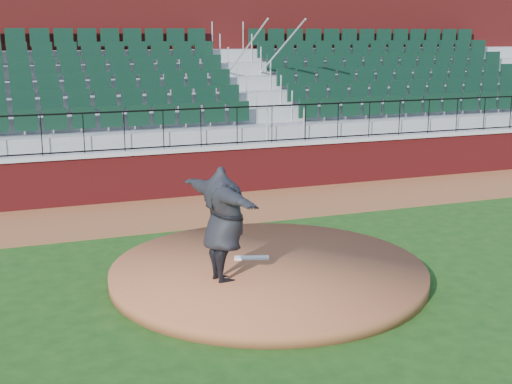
# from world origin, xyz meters

# --- Properties ---
(ground) EXTENTS (90.00, 90.00, 0.00)m
(ground) POSITION_xyz_m (0.00, 0.00, 0.00)
(ground) COLOR #1A4112
(ground) RESTS_ON ground
(warning_track) EXTENTS (34.00, 3.20, 0.01)m
(warning_track) POSITION_xyz_m (0.00, 5.40, 0.01)
(warning_track) COLOR brown
(warning_track) RESTS_ON ground
(field_wall) EXTENTS (34.00, 0.35, 1.20)m
(field_wall) POSITION_xyz_m (0.00, 7.00, 0.60)
(field_wall) COLOR maroon
(field_wall) RESTS_ON ground
(wall_cap) EXTENTS (34.00, 0.45, 0.10)m
(wall_cap) POSITION_xyz_m (0.00, 7.00, 1.25)
(wall_cap) COLOR #B7B7B7
(wall_cap) RESTS_ON field_wall
(wall_railing) EXTENTS (34.00, 0.05, 1.00)m
(wall_railing) POSITION_xyz_m (0.00, 7.00, 1.80)
(wall_railing) COLOR black
(wall_railing) RESTS_ON wall_cap
(seating_stands) EXTENTS (34.00, 5.10, 4.60)m
(seating_stands) POSITION_xyz_m (0.00, 9.72, 2.30)
(seating_stands) COLOR gray
(seating_stands) RESTS_ON ground
(concourse_wall) EXTENTS (34.00, 0.50, 5.50)m
(concourse_wall) POSITION_xyz_m (0.00, 12.52, 2.75)
(concourse_wall) COLOR maroon
(concourse_wall) RESTS_ON ground
(pitchers_mound) EXTENTS (5.52, 5.52, 0.25)m
(pitchers_mound) POSITION_xyz_m (-0.21, 0.30, 0.12)
(pitchers_mound) COLOR brown
(pitchers_mound) RESTS_ON ground
(pitching_rubber) EXTENTS (0.64, 0.34, 0.04)m
(pitching_rubber) POSITION_xyz_m (-0.36, 0.75, 0.27)
(pitching_rubber) COLOR white
(pitching_rubber) RESTS_ON pitchers_mound
(pitcher) EXTENTS (1.04, 2.43, 1.92)m
(pitcher) POSITION_xyz_m (-1.17, -0.10, 1.21)
(pitcher) COLOR black
(pitcher) RESTS_ON pitchers_mound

